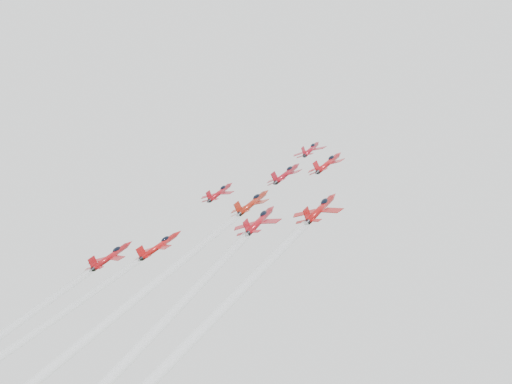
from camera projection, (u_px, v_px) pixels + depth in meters
The scene contains 6 objects.
jet_lead at pixel (311, 149), 155.64m from camera, with size 9.89×12.06×9.49m.
jet_row2_left at pixel (220, 192), 148.47m from camera, with size 9.90×12.08×9.50m.
jet_row2_center at pixel (287, 173), 138.54m from camera, with size 10.20×12.45×9.79m.
jet_row2_right at pixel (328, 163), 131.91m from camera, with size 10.03×12.24×9.62m.
jet_center at pixel (90, 337), 84.39m from camera, with size 10.29×89.34×69.82m.
jet_rear_farright at pixel (154, 383), 63.04m from camera, with size 9.75×84.67×66.18m.
Camera 1 is at (75.24, -96.96, 107.60)m, focal length 40.00 mm.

